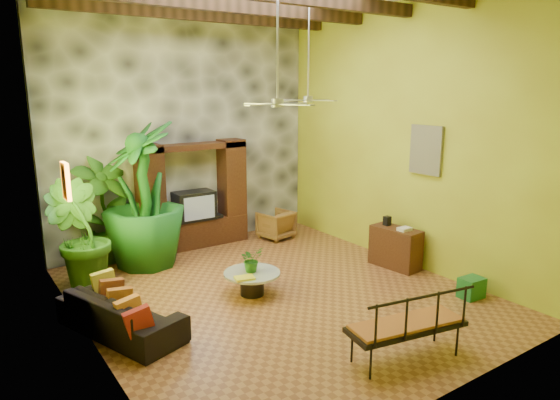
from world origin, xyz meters
TOP-DOWN VIEW (x-y plane):
  - ground at (0.00, 0.00)m, footprint 7.00×7.00m
  - back_wall at (0.00, 3.50)m, footprint 6.00×0.02m
  - left_wall at (-3.00, 0.00)m, footprint 0.02×7.00m
  - right_wall at (3.00, 0.00)m, footprint 0.02×7.00m
  - stone_accent_wall at (0.00, 3.44)m, footprint 5.98×0.10m
  - entertainment_center at (0.00, 3.14)m, footprint 2.40×0.55m
  - ceiling_fan_front at (-0.20, -0.40)m, footprint 1.28×1.28m
  - ceiling_fan_back at (1.60, 1.20)m, footprint 1.28×1.28m
  - wall_art_mask at (-2.96, 1.00)m, footprint 0.06×0.32m
  - wall_art_painting at (2.96, -0.60)m, footprint 0.06×0.70m
  - sofa at (-2.58, 0.07)m, footprint 1.41×2.17m
  - wicker_armchair at (1.80, 2.61)m, footprint 0.81×0.83m
  - tall_plant_a at (-1.90, 3.15)m, footprint 1.37×1.15m
  - tall_plant_b at (-2.65, 2.01)m, footprint 1.35×1.33m
  - tall_plant_c at (-1.30, 2.58)m, footprint 1.62×1.62m
  - coffee_table at (-0.34, 0.16)m, footprint 0.95×0.95m
  - centerpiece_plant at (-0.33, 0.20)m, footprint 0.42×0.37m
  - yellow_tray at (-0.60, -0.03)m, footprint 0.36×0.29m
  - iron_bench at (0.21, -2.78)m, footprint 1.64×0.85m
  - side_console at (2.65, -0.27)m, footprint 0.54×1.02m
  - green_bin at (2.60, -2.01)m, footprint 0.41×0.32m

SIDE VIEW (x-z plane):
  - ground at x=0.00m, z-range 0.00..0.00m
  - green_bin at x=2.60m, z-range 0.00..0.35m
  - coffee_table at x=-0.34m, z-range 0.06..0.46m
  - sofa at x=-2.58m, z-range 0.00..0.59m
  - wicker_armchair at x=1.80m, z-range 0.00..0.65m
  - side_console at x=2.65m, z-range 0.00..0.78m
  - yellow_tray at x=-0.60m, z-range 0.40..0.43m
  - iron_bench at x=0.21m, z-range 0.25..0.82m
  - centerpiece_plant at x=-0.33m, z-range 0.40..0.82m
  - tall_plant_b at x=-2.65m, z-range 0.00..1.92m
  - entertainment_center at x=0.00m, z-range -0.18..2.12m
  - tall_plant_a at x=-1.90m, z-range 0.00..2.22m
  - tall_plant_c at x=-1.30m, z-range 0.00..2.81m
  - wall_art_mask at x=-2.96m, z-range 1.83..2.38m
  - wall_art_painting at x=2.96m, z-range 1.85..2.75m
  - back_wall at x=0.00m, z-range 0.00..5.00m
  - left_wall at x=-3.00m, z-range 0.00..5.00m
  - right_wall at x=3.00m, z-range 0.00..5.00m
  - stone_accent_wall at x=0.00m, z-range 0.01..4.99m
  - ceiling_fan_front at x=-0.20m, z-range 2.47..4.33m
  - ceiling_fan_back at x=1.60m, z-range 2.47..4.33m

